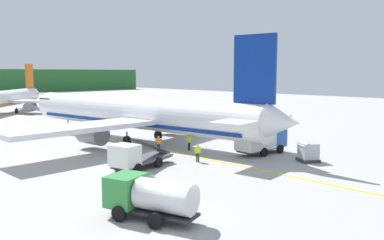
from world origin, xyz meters
name	(u,v)px	position (x,y,z in m)	size (l,w,h in m)	color
airliner_foreground	(137,114)	(14.79, 22.75, 3.39)	(34.52, 41.71, 11.90)	white
airliner_mid_apron	(3,99)	(15.23, 67.84, 2.94)	(27.81, 28.07, 10.33)	white
service_truck_fuel	(134,157)	(5.82, 11.48, 1.17)	(6.86, 3.47, 2.67)	white
service_truck_baggage	(150,195)	(-0.40, 1.61, 1.39)	(3.53, 5.71, 2.40)	#338C3F
service_truck_catering	(261,140)	(19.32, 7.88, 1.47)	(5.95, 2.75, 2.59)	#2659A5
cargo_container_near	(308,152)	(19.44, 2.64, 0.89)	(2.37, 2.37, 1.90)	#333338
crew_marshaller	(159,143)	(12.51, 16.14, 0.97)	(0.59, 0.38, 1.65)	#191E33
crew_loader_left	(189,141)	(15.28, 14.36, 1.06)	(0.63, 0.28, 1.79)	#191E33
crew_loader_right	(198,151)	(12.02, 9.90, 1.00)	(0.56, 0.43, 1.70)	#191E33
crew_supervisor	(268,136)	(24.57, 10.55, 0.99)	(0.46, 0.52, 1.68)	#191E33
apron_guide_line	(153,148)	(13.55, 18.32, 0.01)	(0.30, 60.00, 0.01)	yellow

